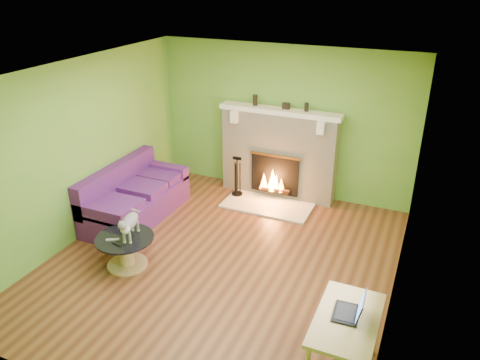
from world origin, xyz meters
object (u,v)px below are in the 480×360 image
at_px(desk, 346,325).
at_px(cat, 130,224).
at_px(coffee_table, 126,249).
at_px(sofa, 134,198).

relative_size(desk, cat, 1.62).
bearing_deg(coffee_table, sofa, 120.71).
distance_m(sofa, cat, 1.43).
bearing_deg(cat, coffee_table, -163.81).
bearing_deg(coffee_table, cat, 32.01).
height_order(sofa, cat, sofa).
height_order(sofa, desk, sofa).
bearing_deg(cat, desk, -30.38).
distance_m(desk, cat, 3.12).
bearing_deg(desk, coffee_table, 166.67).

